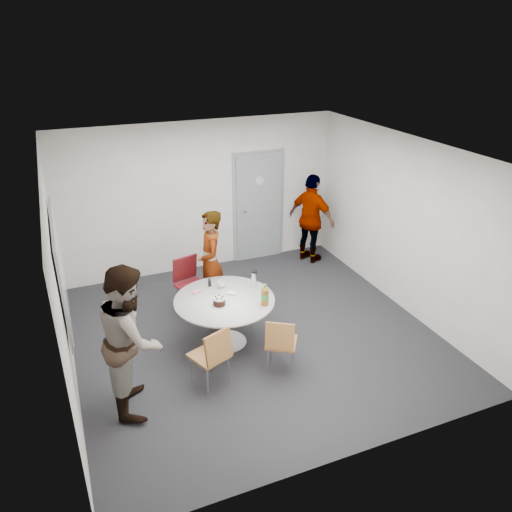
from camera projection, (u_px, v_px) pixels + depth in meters
name	position (u px, v px, depth m)	size (l,w,h in m)	color
floor	(254.00, 334.00, 7.34)	(5.00, 5.00, 0.00)	black
ceiling	(254.00, 152.00, 6.20)	(5.00, 5.00, 0.00)	silver
wall_back	(201.00, 197.00, 8.87)	(5.00, 5.00, 0.00)	silver
wall_left	(59.00, 284.00, 5.91)	(5.00, 5.00, 0.00)	silver
wall_right	(405.00, 225.00, 7.63)	(5.00, 5.00, 0.00)	silver
wall_front	(354.00, 352.00, 4.67)	(5.00, 5.00, 0.00)	silver
door	(259.00, 207.00, 9.37)	(1.02, 0.17, 2.12)	slate
whiteboard	(60.00, 269.00, 6.05)	(0.04, 1.90, 1.25)	gray
table	(227.00, 305.00, 6.88)	(1.39, 1.39, 1.04)	silver
chair_near_left	(213.00, 353.00, 6.05)	(0.53, 0.56, 0.85)	brown
chair_near_right	(281.00, 341.00, 6.34)	(0.54, 0.55, 0.80)	brown
chair_far	(189.00, 279.00, 7.74)	(0.53, 0.56, 0.90)	#5D1217
person_main	(211.00, 263.00, 7.61)	(0.61, 0.40, 1.66)	#A5C6EA
person_left	(131.00, 338.00, 5.65)	(0.89, 0.69, 1.82)	white
person_right	(312.00, 219.00, 9.29)	(0.99, 0.41, 1.70)	black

